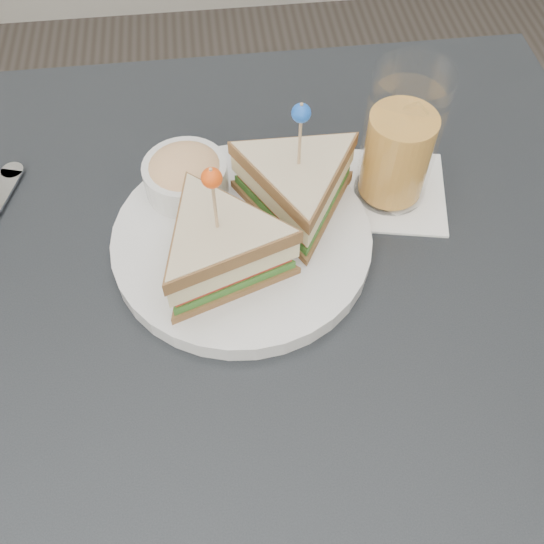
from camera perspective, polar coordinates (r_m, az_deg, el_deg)
The scene contains 4 objects.
ground_plane at distance 1.27m, azimuth -0.42°, elevation -21.73°, with size 3.50×3.50×0.00m, color #3F3833.
table at distance 0.64m, azimuth -0.79°, elevation -7.40°, with size 0.80×0.80×0.75m.
plate_meal at distance 0.58m, azimuth -2.27°, elevation 5.15°, with size 0.31×0.30×0.15m.
drink_set at distance 0.63m, azimuth 11.87°, elevation 11.64°, with size 0.14×0.14×0.15m.
Camera 1 is at (-0.03, -0.30, 1.24)m, focal length 40.00 mm.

